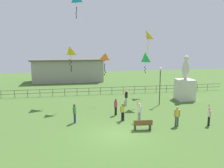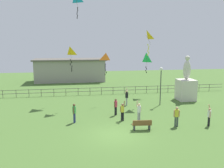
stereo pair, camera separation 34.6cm
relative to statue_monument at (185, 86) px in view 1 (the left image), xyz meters
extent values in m
plane|color=#476B2D|center=(-10.06, -9.33, -1.63)|extent=(80.00, 80.00, 0.00)
cube|color=beige|center=(0.00, 0.00, -0.40)|extent=(1.95, 1.95, 2.47)
ellipsoid|color=beige|center=(0.00, 0.00, 1.99)|extent=(0.90, 0.76, 2.29)
sphere|color=beige|center=(0.00, 0.00, 3.38)|extent=(0.56, 0.56, 0.56)
cylinder|color=#38383D|center=(-3.83, -1.73, 0.29)|extent=(0.10, 0.10, 3.84)
sphere|color=white|center=(-3.83, -1.73, 2.36)|extent=(0.36, 0.36, 0.36)
cube|color=brown|center=(-7.94, -8.71, -1.18)|extent=(1.53, 0.52, 0.06)
cube|color=brown|center=(-7.95, -8.89, -0.96)|extent=(1.50, 0.18, 0.36)
cube|color=#333338|center=(-8.54, -8.66, -1.41)|extent=(0.08, 0.36, 0.45)
cube|color=#333338|center=(-7.34, -8.76, -1.41)|extent=(0.08, 0.36, 0.45)
cylinder|color=black|center=(-9.23, -4.55, -1.23)|extent=(0.14, 0.14, 0.81)
cylinder|color=black|center=(-9.34, -4.66, -1.23)|extent=(0.14, 0.14, 0.81)
cylinder|color=#D83F59|center=(-9.29, -4.60, -0.54)|extent=(0.30, 0.30, 0.57)
sphere|color=brown|center=(-9.29, -4.60, -0.15)|extent=(0.22, 0.22, 0.22)
cylinder|color=brown|center=(-9.15, -4.46, -0.57)|extent=(0.09, 0.09, 0.54)
cylinder|color=brown|center=(-9.42, -4.75, -0.57)|extent=(0.09, 0.09, 0.54)
cylinder|color=black|center=(-8.92, -6.32, -1.24)|extent=(0.13, 0.13, 0.78)
cylinder|color=black|center=(-9.04, -6.22, -1.24)|extent=(0.13, 0.13, 0.78)
cylinder|color=gold|center=(-8.98, -6.27, -0.57)|extent=(0.29, 0.29, 0.55)
sphere|color=#8C6647|center=(-8.98, -6.27, -0.19)|extent=(0.21, 0.21, 0.21)
cylinder|color=#8C6647|center=(-8.87, -6.43, -0.08)|extent=(0.18, 0.19, 0.53)
cylinder|color=#8C6647|center=(-9.13, -6.15, -0.60)|extent=(0.09, 0.09, 0.53)
cylinder|color=#99999E|center=(-7.51, -1.39, -1.20)|extent=(0.15, 0.15, 0.86)
cylinder|color=#99999E|center=(-7.46, -1.23, -1.20)|extent=(0.15, 0.15, 0.86)
cylinder|color=black|center=(-7.49, -1.31, -0.47)|extent=(0.31, 0.31, 0.61)
sphere|color=beige|center=(-7.49, -1.31, -0.05)|extent=(0.23, 0.23, 0.23)
cylinder|color=beige|center=(-7.60, -1.49, 0.07)|extent=(0.27, 0.17, 0.58)
cylinder|color=beige|center=(-7.42, -1.11, -0.51)|extent=(0.09, 0.09, 0.58)
cylinder|color=#3F4C47|center=(-5.02, -8.39, -1.21)|extent=(0.14, 0.14, 0.84)
cylinder|color=#3F4C47|center=(-4.86, -8.43, -1.21)|extent=(0.14, 0.14, 0.84)
cylinder|color=gold|center=(-4.94, -8.41, -0.49)|extent=(0.31, 0.31, 0.59)
sphere|color=tan|center=(-4.94, -8.41, -0.08)|extent=(0.23, 0.23, 0.23)
cylinder|color=tan|center=(-5.14, -8.36, -0.53)|extent=(0.09, 0.09, 0.56)
cylinder|color=tan|center=(-4.74, -8.46, -0.53)|extent=(0.09, 0.09, 0.56)
cylinder|color=black|center=(-2.23, -8.62, -1.25)|extent=(0.13, 0.13, 0.77)
cylinder|color=black|center=(-2.26, -8.77, -1.25)|extent=(0.13, 0.13, 0.77)
cylinder|color=white|center=(-2.24, -8.69, -0.59)|extent=(0.28, 0.28, 0.54)
sphere|color=tan|center=(-2.24, -8.69, -0.22)|extent=(0.21, 0.21, 0.21)
cylinder|color=tan|center=(-2.16, -8.52, -0.11)|extent=(0.24, 0.13, 0.52)
cylinder|color=tan|center=(-2.28, -8.88, -0.63)|extent=(0.08, 0.08, 0.51)
cylinder|color=navy|center=(-13.11, -6.05, -1.21)|extent=(0.14, 0.14, 0.84)
cylinder|color=navy|center=(-13.16, -6.21, -1.21)|extent=(0.14, 0.14, 0.84)
cylinder|color=#4CB259|center=(-13.14, -6.13, -0.49)|extent=(0.31, 0.31, 0.60)
sphere|color=brown|center=(-13.14, -6.13, -0.08)|extent=(0.23, 0.23, 0.23)
cylinder|color=brown|center=(-13.08, -5.94, -0.52)|extent=(0.09, 0.09, 0.57)
cylinder|color=brown|center=(-13.19, -6.33, -0.52)|extent=(0.09, 0.09, 0.57)
cylinder|color=#99999E|center=(-7.65, -6.61, -1.23)|extent=(0.14, 0.14, 0.79)
cylinder|color=#99999E|center=(-7.51, -6.55, -1.23)|extent=(0.14, 0.14, 0.79)
cylinder|color=white|center=(-7.58, -6.58, -0.55)|extent=(0.29, 0.29, 0.56)
sphere|color=beige|center=(-7.58, -6.58, -0.17)|extent=(0.21, 0.21, 0.21)
cylinder|color=beige|center=(-7.77, -6.62, -0.06)|extent=(0.14, 0.17, 0.54)
cylinder|color=beige|center=(-7.40, -6.49, -0.59)|extent=(0.09, 0.09, 0.53)
pyramid|color=yellow|center=(-5.25, -0.66, 5.92)|extent=(0.80, 1.10, 0.98)
cylinder|color=#4C381E|center=(-4.96, -0.60, 5.43)|extent=(0.60, 0.14, 0.98)
cube|color=yellow|center=(-5.04, -0.64, 4.92)|extent=(0.11, 0.04, 0.21)
cube|color=yellow|center=(-4.91, -0.57, 4.70)|extent=(0.11, 0.05, 0.21)
cube|color=yellow|center=(-4.94, -0.59, 4.48)|extent=(0.09, 0.04, 0.20)
cube|color=yellow|center=(-5.03, -0.63, 4.26)|extent=(0.10, 0.03, 0.21)
cube|color=yellow|center=(-4.88, -0.56, 4.04)|extent=(0.10, 0.05, 0.21)
cube|color=yellow|center=(-5.05, -0.64, 3.82)|extent=(0.10, 0.05, 0.21)
cylinder|color=#4C381E|center=(-12.55, 3.07, 9.69)|extent=(0.33, 0.50, 1.17)
cube|color=black|center=(-12.48, 3.11, 9.10)|extent=(0.11, 0.03, 0.21)
cube|color=black|center=(-12.45, 3.12, 8.88)|extent=(0.11, 0.04, 0.21)
cube|color=black|center=(-12.51, 3.09, 8.66)|extent=(0.09, 0.04, 0.20)
cube|color=black|center=(-12.55, 3.07, 8.44)|extent=(0.09, 0.05, 0.20)
cube|color=black|center=(-12.50, 3.10, 8.22)|extent=(0.11, 0.04, 0.21)
cube|color=black|center=(-12.54, 3.08, 8.00)|extent=(0.10, 0.02, 0.21)
pyramid|color=orange|center=(-9.56, 0.06, 3.58)|extent=(1.00, 0.79, 0.80)
cylinder|color=#4C381E|center=(-9.66, -0.15, 3.19)|extent=(0.21, 0.43, 0.80)
cube|color=black|center=(-9.66, -0.15, 2.78)|extent=(0.12, 0.03, 0.21)
cube|color=black|center=(-9.68, -0.16, 2.56)|extent=(0.10, 0.02, 0.20)
cube|color=black|center=(-9.68, -0.16, 2.34)|extent=(0.10, 0.02, 0.21)
cube|color=black|center=(-9.66, -0.15, 2.12)|extent=(0.11, 0.03, 0.21)
cube|color=black|center=(-9.57, -0.10, 1.90)|extent=(0.11, 0.04, 0.21)
cube|color=black|center=(-9.70, -0.17, 1.68)|extent=(0.09, 0.05, 0.20)
pyramid|color=yellow|center=(-13.43, -1.59, 4.29)|extent=(0.93, 0.79, 0.89)
cylinder|color=#4C381E|center=(-13.32, -1.40, 3.85)|extent=(0.24, 0.41, 0.89)
cube|color=black|center=(-13.40, -1.44, 3.40)|extent=(0.10, 0.01, 0.21)
cube|color=black|center=(-13.30, -1.39, 3.18)|extent=(0.09, 0.03, 0.20)
cube|color=black|center=(-13.42, -1.45, 2.96)|extent=(0.08, 0.05, 0.20)
cube|color=black|center=(-13.26, -1.37, 2.74)|extent=(0.10, 0.05, 0.20)
cube|color=black|center=(-13.31, -1.39, 2.52)|extent=(0.08, 0.03, 0.20)
cube|color=black|center=(-13.30, -1.39, 2.30)|extent=(0.10, 0.05, 0.20)
pyramid|color=#1EB759|center=(-4.09, 2.86, 3.30)|extent=(0.95, 0.86, 1.26)
cylinder|color=#4C381E|center=(-3.99, 2.99, 2.67)|extent=(0.23, 0.29, 1.26)
cube|color=black|center=(-4.08, 2.95, 2.08)|extent=(0.08, 0.02, 0.20)
cube|color=black|center=(-3.96, 3.01, 1.86)|extent=(0.09, 0.05, 0.20)
cube|color=black|center=(-4.08, 2.94, 1.64)|extent=(0.11, 0.04, 0.21)
cube|color=black|center=(-3.97, 3.00, 1.42)|extent=(0.10, 0.02, 0.21)
cylinder|color=#4C4742|center=(-21.92, 4.67, -1.16)|extent=(0.06, 0.06, 0.95)
cylinder|color=#4C4742|center=(-20.33, 4.67, -1.16)|extent=(0.06, 0.06, 0.95)
cylinder|color=#4C4742|center=(-18.79, 4.67, -1.16)|extent=(0.06, 0.06, 0.95)
cylinder|color=#4C4742|center=(-17.28, 4.67, -1.16)|extent=(0.06, 0.06, 0.95)
cylinder|color=#4C4742|center=(-15.71, 4.67, -1.16)|extent=(0.06, 0.06, 0.95)
cylinder|color=#4C4742|center=(-14.19, 4.67, -1.16)|extent=(0.06, 0.06, 0.95)
cylinder|color=#4C4742|center=(-12.62, 4.67, -1.16)|extent=(0.06, 0.06, 0.95)
cylinder|color=#4C4742|center=(-11.08, 4.67, -1.16)|extent=(0.06, 0.06, 0.95)
cylinder|color=#4C4742|center=(-9.56, 4.67, -1.16)|extent=(0.06, 0.06, 0.95)
cylinder|color=#4C4742|center=(-8.01, 4.67, -1.16)|extent=(0.06, 0.06, 0.95)
cylinder|color=#4C4742|center=(-6.47, 4.67, -1.16)|extent=(0.06, 0.06, 0.95)
cylinder|color=#4C4742|center=(-4.93, 4.67, -1.16)|extent=(0.06, 0.06, 0.95)
cylinder|color=#4C4742|center=(-3.37, 4.67, -1.16)|extent=(0.06, 0.06, 0.95)
cylinder|color=#4C4742|center=(-1.79, 4.67, -1.16)|extent=(0.06, 0.06, 0.95)
cylinder|color=#4C4742|center=(-0.27, 4.67, -1.16)|extent=(0.06, 0.06, 0.95)
cylinder|color=#4C4742|center=(1.30, 4.67, -1.16)|extent=(0.06, 0.06, 0.95)
cylinder|color=#4C4742|center=(2.81, 4.67, -1.16)|extent=(0.06, 0.06, 0.95)
cylinder|color=#4C4742|center=(4.37, 4.67, -1.16)|extent=(0.06, 0.06, 0.95)
cylinder|color=#4C4742|center=(5.93, 4.67, -1.16)|extent=(0.06, 0.06, 0.95)
cube|color=#4C4742|center=(-10.06, 4.67, -0.72)|extent=(36.00, 0.05, 0.05)
cube|color=#4C4742|center=(-10.06, 4.67, -1.16)|extent=(36.00, 0.05, 0.05)
cube|color=gray|center=(-13.74, 16.67, 0.23)|extent=(11.97, 4.57, 3.72)
cube|color=#59544C|center=(-13.74, 16.67, 2.21)|extent=(12.57, 5.17, 0.24)
camera|label=1|loc=(-13.37, -25.61, 5.09)|focal=37.73mm
camera|label=2|loc=(-13.03, -25.67, 5.09)|focal=37.73mm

